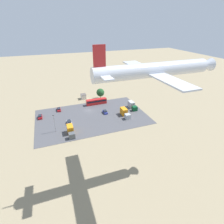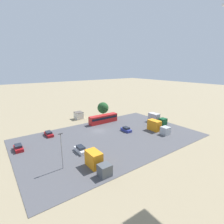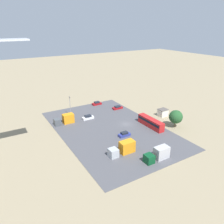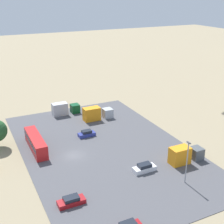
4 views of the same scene
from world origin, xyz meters
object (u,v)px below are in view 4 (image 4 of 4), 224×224
Objects in this scene: parked_car_1 at (71,201)px; parked_truck_0 at (64,109)px; parked_truck_1 at (185,155)px; bus at (36,142)px; parked_car_3 at (144,168)px; parked_truck_2 at (96,114)px; parked_car_2 at (87,134)px.

parked_car_1 is 40.24m from parked_truck_0.
parked_car_1 is at bearing -16.23° from parked_truck_0.
parked_car_1 is 25.25m from parked_truck_1.
bus is 1.55× the size of parked_truck_0.
parked_truck_2 is (-27.86, 1.85, 0.96)m from parked_car_3.
parked_truck_1 is 29.37m from parked_truck_2.
parked_truck_0 is at bearing -158.90° from parked_truck_1.
parked_truck_1 reaches higher than parked_car_3.
parked_truck_0 reaches higher than parked_car_1.
parked_truck_0 is 9.92m from parked_truck_2.
parked_car_3 is 0.56× the size of parked_truck_2.
parked_car_3 is (19.27, 4.35, 0.04)m from parked_car_2.
parked_car_2 is at bearing 5.59° from bus.
parked_truck_0 is (-17.20, 12.00, -0.13)m from bus.
parked_truck_1 is (18.66, 25.84, -0.09)m from bus.
parked_car_1 is 0.59× the size of parked_truck_0.
parked_truck_2 reaches higher than parked_car_1.
parked_truck_1 is at bearing 34.04° from parked_car_2.
bus is at bearing -137.13° from parked_car_3.
parked_car_3 is 35.58m from parked_truck_0.
parked_truck_2 is (-28.47, -7.22, 0.01)m from parked_truck_1.
parked_car_1 is 1.00× the size of parked_car_3.
bus reaches higher than parked_car_2.
parked_car_2 is 0.89× the size of parked_car_3.
bus is 24.66m from parked_car_3.
parked_car_2 is at bearing -145.96° from parked_truck_1.
parked_car_2 is 16.01m from parked_truck_0.
parked_car_2 is 0.50× the size of parked_truck_2.
bus is 2.92× the size of parked_car_2.
parked_car_3 is at bearing -47.13° from bus.
parked_truck_2 is (-9.80, 18.62, -0.07)m from bus.
parked_truck_2 reaches higher than bus.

